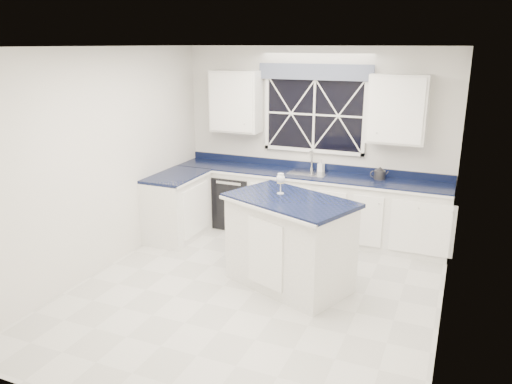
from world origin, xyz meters
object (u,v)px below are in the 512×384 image
at_px(kettle, 380,174).
at_px(faucet, 311,160).
at_px(dishwasher, 238,200).
at_px(island, 290,242).
at_px(wine_glass, 281,180).
at_px(soap_bottle, 321,165).

bearing_deg(kettle, faucet, 156.57).
relative_size(dishwasher, island, 0.50).
height_order(kettle, wine_glass, wine_glass).
height_order(island, soap_bottle, soap_bottle).
distance_m(faucet, island, 1.91).
bearing_deg(island, soap_bottle, 116.65).
xyz_separation_m(island, soap_bottle, (-0.15, 1.79, 0.50)).
distance_m(dishwasher, island, 2.13).
distance_m(island, kettle, 1.88).
height_order(kettle, soap_bottle, soap_bottle).
xyz_separation_m(faucet, island, (0.30, -1.79, -0.57)).
bearing_deg(dishwasher, faucet, 10.02).
xyz_separation_m(faucet, wine_glass, (0.13, -1.66, 0.13)).
distance_m(kettle, wine_glass, 1.78).
height_order(faucet, soap_bottle, faucet).
bearing_deg(wine_glass, dishwasher, 130.00).
height_order(faucet, island, faucet).
bearing_deg(soap_bottle, dishwasher, -171.55).
relative_size(dishwasher, faucet, 2.72).
bearing_deg(wine_glass, island, -38.52).
bearing_deg(faucet, island, -80.53).
distance_m(dishwasher, soap_bottle, 1.41).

